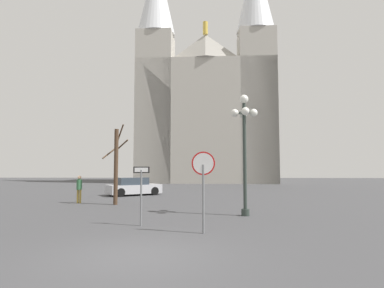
{
  "coord_description": "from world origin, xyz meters",
  "views": [
    {
      "loc": [
        1.58,
        -7.84,
        2.14
      ],
      "look_at": [
        0.63,
        20.19,
        4.24
      ],
      "focal_mm": 29.77,
      "sensor_mm": 36.0,
      "label": 1
    }
  ],
  "objects_px": {
    "cathedral": "(206,104)",
    "pedestrian_walking": "(79,187)",
    "street_lamp": "(244,134)",
    "bare_tree": "(116,165)",
    "stop_sign": "(203,176)",
    "parked_car_near_silver": "(133,187)",
    "one_way_arrow_sign": "(141,188)"
  },
  "relations": [
    {
      "from": "parked_car_near_silver",
      "to": "pedestrian_walking",
      "type": "height_order",
      "value": "pedestrian_walking"
    },
    {
      "from": "street_lamp",
      "to": "pedestrian_walking",
      "type": "xyz_separation_m",
      "value": [
        -9.39,
        4.68,
        -2.68
      ]
    },
    {
      "from": "cathedral",
      "to": "street_lamp",
      "type": "bearing_deg",
      "value": -87.52
    },
    {
      "from": "parked_car_near_silver",
      "to": "one_way_arrow_sign",
      "type": "bearing_deg",
      "value": -76.39
    },
    {
      "from": "stop_sign",
      "to": "pedestrian_walking",
      "type": "bearing_deg",
      "value": 131.17
    },
    {
      "from": "cathedral",
      "to": "one_way_arrow_sign",
      "type": "height_order",
      "value": "cathedral"
    },
    {
      "from": "stop_sign",
      "to": "pedestrian_walking",
      "type": "xyz_separation_m",
      "value": [
        -7.51,
        8.58,
        -0.88
      ]
    },
    {
      "from": "parked_car_near_silver",
      "to": "stop_sign",
      "type": "bearing_deg",
      "value": -69.1
    },
    {
      "from": "one_way_arrow_sign",
      "to": "street_lamp",
      "type": "height_order",
      "value": "street_lamp"
    },
    {
      "from": "one_way_arrow_sign",
      "to": "pedestrian_walking",
      "type": "xyz_separation_m",
      "value": [
        -5.19,
        7.29,
        -0.37
      ]
    },
    {
      "from": "parked_car_near_silver",
      "to": "cathedral",
      "type": "bearing_deg",
      "value": 75.09
    },
    {
      "from": "one_way_arrow_sign",
      "to": "parked_car_near_silver",
      "type": "relative_size",
      "value": 0.5
    },
    {
      "from": "cathedral",
      "to": "one_way_arrow_sign",
      "type": "distance_m",
      "value": 36.85
    },
    {
      "from": "one_way_arrow_sign",
      "to": "parked_car_near_silver",
      "type": "distance_m",
      "value": 13.41
    },
    {
      "from": "one_way_arrow_sign",
      "to": "parked_car_near_silver",
      "type": "xyz_separation_m",
      "value": [
        -3.15,
        13.02,
        -0.72
      ]
    },
    {
      "from": "street_lamp",
      "to": "parked_car_near_silver",
      "type": "height_order",
      "value": "street_lamp"
    },
    {
      "from": "street_lamp",
      "to": "pedestrian_walking",
      "type": "height_order",
      "value": "street_lamp"
    },
    {
      "from": "bare_tree",
      "to": "pedestrian_walking",
      "type": "relative_size",
      "value": 2.84
    },
    {
      "from": "street_lamp",
      "to": "bare_tree",
      "type": "relative_size",
      "value": 1.16
    },
    {
      "from": "one_way_arrow_sign",
      "to": "pedestrian_walking",
      "type": "distance_m",
      "value": 8.96
    },
    {
      "from": "cathedral",
      "to": "bare_tree",
      "type": "bearing_deg",
      "value": -101.0
    },
    {
      "from": "cathedral",
      "to": "parked_car_near_silver",
      "type": "xyz_separation_m",
      "value": [
        -5.93,
        -22.25,
        -11.01
      ]
    },
    {
      "from": "stop_sign",
      "to": "parked_car_near_silver",
      "type": "distance_m",
      "value": 15.36
    },
    {
      "from": "cathedral",
      "to": "street_lamp",
      "type": "relative_size",
      "value": 6.36
    },
    {
      "from": "street_lamp",
      "to": "bare_tree",
      "type": "height_order",
      "value": "street_lamp"
    },
    {
      "from": "one_way_arrow_sign",
      "to": "street_lamp",
      "type": "xyz_separation_m",
      "value": [
        4.19,
        2.61,
        2.31
      ]
    },
    {
      "from": "stop_sign",
      "to": "cathedral",
      "type": "bearing_deg",
      "value": 89.27
    },
    {
      "from": "stop_sign",
      "to": "pedestrian_walking",
      "type": "relative_size",
      "value": 1.61
    },
    {
      "from": "cathedral",
      "to": "pedestrian_walking",
      "type": "height_order",
      "value": "cathedral"
    },
    {
      "from": "cathedral",
      "to": "pedestrian_walking",
      "type": "distance_m",
      "value": 30.98
    },
    {
      "from": "street_lamp",
      "to": "parked_car_near_silver",
      "type": "bearing_deg",
      "value": 125.2
    },
    {
      "from": "stop_sign",
      "to": "bare_tree",
      "type": "distance_m",
      "value": 9.44
    }
  ]
}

